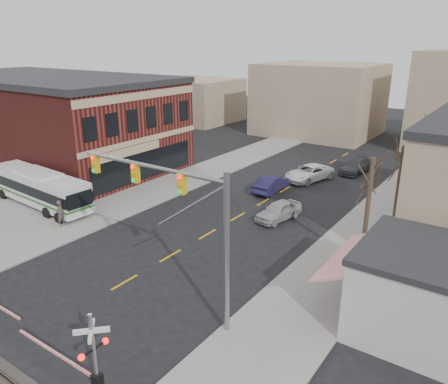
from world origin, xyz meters
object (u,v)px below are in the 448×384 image
(transit_bus, at_px, (40,188))
(car_a, at_px, (279,211))
(traffic_signal_mast, at_px, (182,210))
(car_b, at_px, (271,184))
(pedestrian_far, at_px, (89,199))
(car_c, at_px, (309,173))
(rr_crossing_east, at_px, (88,356))
(car_d, at_px, (356,166))
(pedestrian_near, at_px, (61,213))

(transit_bus, distance_m, car_a, 19.73)
(traffic_signal_mast, bearing_deg, car_b, 106.22)
(car_a, height_order, pedestrian_far, pedestrian_far)
(car_b, bearing_deg, car_a, 122.44)
(car_c, bearing_deg, pedestrian_far, -108.05)
(rr_crossing_east, relative_size, car_c, 1.02)
(traffic_signal_mast, distance_m, car_d, 29.89)
(car_d, xyz_separation_m, pedestrian_far, (-14.51, -22.70, 0.20))
(car_b, relative_size, pedestrian_near, 2.34)
(traffic_signal_mast, height_order, car_d, traffic_signal_mast)
(pedestrian_near, bearing_deg, car_a, -62.88)
(transit_bus, bearing_deg, traffic_signal_mast, -13.88)
(transit_bus, bearing_deg, pedestrian_far, 27.19)
(car_c, bearing_deg, car_d, 76.23)
(car_d, xyz_separation_m, pedestrian_near, (-13.21, -26.31, 0.41))
(car_c, bearing_deg, car_b, -89.50)
(pedestrian_near, distance_m, pedestrian_far, 3.85)
(traffic_signal_mast, relative_size, car_d, 1.91)
(pedestrian_near, bearing_deg, car_c, -38.85)
(car_b, bearing_deg, traffic_signal_mast, 104.53)
(car_c, height_order, pedestrian_far, pedestrian_far)
(transit_bus, relative_size, car_b, 2.46)
(car_b, xyz_separation_m, pedestrian_far, (-10.21, -12.30, 0.13))
(transit_bus, height_order, car_b, transit_bus)
(car_b, relative_size, car_d, 0.96)
(car_c, bearing_deg, car_a, -62.46)
(pedestrian_far, bearing_deg, car_d, 9.10)
(car_b, relative_size, car_c, 0.84)
(traffic_signal_mast, distance_m, car_a, 14.66)
(traffic_signal_mast, bearing_deg, transit_bus, 166.12)
(car_a, distance_m, pedestrian_far, 15.49)
(rr_crossing_east, bearing_deg, traffic_signal_mast, 95.51)
(car_a, relative_size, car_d, 0.89)
(rr_crossing_east, distance_m, pedestrian_near, 17.85)
(car_c, bearing_deg, traffic_signal_mast, -64.80)
(rr_crossing_east, xyz_separation_m, pedestrian_near, (-15.06, 9.55, -0.86))
(traffic_signal_mast, bearing_deg, pedestrian_far, 156.81)
(pedestrian_far, bearing_deg, rr_crossing_east, -87.11)
(car_a, bearing_deg, rr_crossing_east, -71.73)
(car_a, distance_m, car_c, 10.83)
(car_b, distance_m, pedestrian_near, 18.24)
(transit_bus, relative_size, car_d, 2.36)
(car_d, bearing_deg, transit_bus, -121.01)
(traffic_signal_mast, relative_size, car_a, 2.16)
(rr_crossing_east, bearing_deg, pedestrian_near, 147.63)
(traffic_signal_mast, height_order, rr_crossing_east, traffic_signal_mast)
(car_c, bearing_deg, rr_crossing_east, -65.67)
(transit_bus, relative_size, pedestrian_far, 7.33)
(rr_crossing_east, bearing_deg, car_a, 97.12)
(car_d, bearing_deg, car_b, -106.94)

